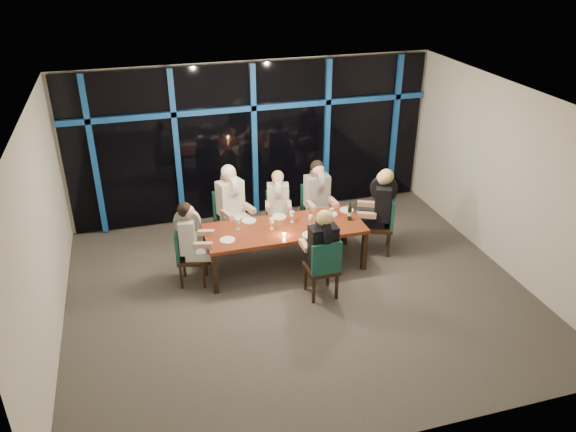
% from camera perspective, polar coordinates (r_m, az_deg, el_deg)
% --- Properties ---
extents(room, '(7.04, 7.00, 3.02)m').
position_cam_1_polar(room, '(7.89, 1.21, 4.42)').
color(room, '#524C48').
rests_on(room, ground).
extents(window_wall, '(6.86, 0.43, 2.94)m').
position_cam_1_polar(window_wall, '(10.72, -3.44, 7.85)').
color(window_wall, black).
rests_on(window_wall, ground).
extents(dining_table, '(2.60, 1.00, 0.75)m').
position_cam_1_polar(dining_table, '(9.17, -0.35, -1.51)').
color(dining_table, maroon).
rests_on(dining_table, ground).
extents(chair_far_left, '(0.62, 0.62, 1.05)m').
position_cam_1_polar(chair_far_left, '(9.92, -5.94, 0.07)').
color(chair_far_left, black).
rests_on(chair_far_left, ground).
extents(chair_far_mid, '(0.51, 0.51, 0.91)m').
position_cam_1_polar(chair_far_mid, '(10.13, -1.03, 0.32)').
color(chair_far_mid, black).
rests_on(chair_far_mid, ground).
extents(chair_far_right, '(0.50, 0.50, 1.02)m').
position_cam_1_polar(chair_far_right, '(10.18, 2.81, 0.81)').
color(chair_far_right, black).
rests_on(chair_far_right, ground).
extents(chair_end_left, '(0.54, 0.54, 0.96)m').
position_cam_1_polar(chair_end_left, '(8.97, -10.23, -3.73)').
color(chair_end_left, black).
rests_on(chair_end_left, ground).
extents(chair_end_right, '(0.65, 0.65, 1.06)m').
position_cam_1_polar(chair_end_right, '(9.81, 9.74, -0.52)').
color(chair_end_right, black).
rests_on(chair_end_right, ground).
extents(chair_near_mid, '(0.48, 0.48, 1.01)m').
position_cam_1_polar(chair_near_mid, '(8.47, 3.64, -5.09)').
color(chair_near_mid, black).
rests_on(chair_near_mid, ground).
extents(diner_far_left, '(0.63, 0.72, 1.03)m').
position_cam_1_polar(diner_far_left, '(9.67, -5.80, 2.08)').
color(diner_far_left, silver).
rests_on(diner_far_left, ground).
extents(diner_far_mid, '(0.51, 0.61, 0.89)m').
position_cam_1_polar(diner_far_mid, '(9.90, -1.03, 2.00)').
color(diner_far_mid, silver).
rests_on(diner_far_mid, ground).
extents(diner_far_right, '(0.53, 0.65, 1.00)m').
position_cam_1_polar(diner_far_right, '(9.93, 3.05, 2.70)').
color(diner_far_right, black).
rests_on(diner_far_right, ground).
extents(diner_end_left, '(0.65, 0.54, 0.94)m').
position_cam_1_polar(diner_end_left, '(8.77, -9.91, -1.58)').
color(diner_end_left, black).
rests_on(diner_end_left, ground).
extents(diner_end_right, '(0.73, 0.66, 1.03)m').
position_cam_1_polar(diner_end_right, '(9.62, 9.40, 1.72)').
color(diner_end_right, black).
rests_on(diner_end_right, ground).
extents(diner_near_mid, '(0.50, 0.63, 0.98)m').
position_cam_1_polar(diner_near_mid, '(8.34, 3.51, -2.47)').
color(diner_near_mid, black).
rests_on(diner_near_mid, ground).
extents(plate_far_left, '(0.24, 0.24, 0.01)m').
position_cam_1_polar(plate_far_left, '(9.34, -3.99, -0.48)').
color(plate_far_left, white).
rests_on(plate_far_left, dining_table).
extents(plate_far_mid, '(0.24, 0.24, 0.01)m').
position_cam_1_polar(plate_far_mid, '(9.44, -0.91, -0.08)').
color(plate_far_mid, white).
rests_on(plate_far_mid, dining_table).
extents(plate_far_right, '(0.24, 0.24, 0.01)m').
position_cam_1_polar(plate_far_right, '(9.56, 4.31, 0.19)').
color(plate_far_right, white).
rests_on(plate_far_right, dining_table).
extents(plate_end_left, '(0.24, 0.24, 0.01)m').
position_cam_1_polar(plate_end_left, '(8.79, -6.18, -2.44)').
color(plate_end_left, white).
rests_on(plate_end_left, dining_table).
extents(plate_end_right, '(0.24, 0.24, 0.01)m').
position_cam_1_polar(plate_end_right, '(9.73, 5.97, 0.61)').
color(plate_end_right, white).
rests_on(plate_end_right, dining_table).
extents(plate_near_mid, '(0.24, 0.24, 0.01)m').
position_cam_1_polar(plate_near_mid, '(8.90, 2.20, -1.91)').
color(plate_near_mid, white).
rests_on(plate_near_mid, dining_table).
extents(wine_bottle, '(0.07, 0.07, 0.31)m').
position_cam_1_polar(wine_bottle, '(9.36, 6.28, 0.27)').
color(wine_bottle, black).
rests_on(wine_bottle, dining_table).
extents(water_pitcher, '(0.11, 0.10, 0.18)m').
position_cam_1_polar(water_pitcher, '(9.20, 3.77, -0.31)').
color(water_pitcher, silver).
rests_on(water_pitcher, dining_table).
extents(tea_light, '(0.05, 0.05, 0.03)m').
position_cam_1_polar(tea_light, '(8.88, -0.39, -1.89)').
color(tea_light, '#FBA34B').
rests_on(tea_light, dining_table).
extents(wine_glass_a, '(0.07, 0.07, 0.19)m').
position_cam_1_polar(wine_glass_a, '(9.02, -1.67, -0.53)').
color(wine_glass_a, silver).
rests_on(wine_glass_a, dining_table).
extents(wine_glass_b, '(0.07, 0.07, 0.19)m').
position_cam_1_polar(wine_glass_b, '(9.23, 0.40, 0.18)').
color(wine_glass_b, silver).
rests_on(wine_glass_b, dining_table).
extents(wine_glass_c, '(0.07, 0.07, 0.18)m').
position_cam_1_polar(wine_glass_c, '(9.13, 2.31, -0.23)').
color(wine_glass_c, silver).
rests_on(wine_glass_c, dining_table).
extents(wine_glass_d, '(0.07, 0.07, 0.18)m').
position_cam_1_polar(wine_glass_d, '(9.04, -5.12, -0.61)').
color(wine_glass_d, silver).
rests_on(wine_glass_d, dining_table).
extents(wine_glass_e, '(0.06, 0.06, 0.16)m').
position_cam_1_polar(wine_glass_e, '(9.42, 4.45, 0.53)').
color(wine_glass_e, silver).
rests_on(wine_glass_e, dining_table).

